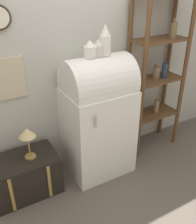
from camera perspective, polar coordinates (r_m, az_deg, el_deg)
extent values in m
plane|color=#60564C|center=(3.05, 2.60, -14.57)|extent=(12.00, 12.00, 0.00)
cube|color=#B7B7AD|center=(2.84, -3.08, 13.40)|extent=(7.00, 0.05, 2.70)
cube|color=#C6B793|center=(2.60, -20.38, 6.52)|extent=(0.45, 0.02, 0.40)
cube|color=white|center=(2.93, 0.01, -4.17)|extent=(0.70, 0.56, 1.01)
cylinder|color=white|center=(2.66, 0.01, 6.57)|extent=(0.68, 0.53, 0.53)
cylinder|color=#B7B7BC|center=(2.45, -0.47, -1.96)|extent=(0.02, 0.02, 0.14)
cube|color=black|center=(2.89, -15.58, -13.09)|extent=(0.68, 0.42, 0.43)
cube|color=#AD8942|center=(2.71, -18.22, -16.88)|extent=(0.03, 0.01, 0.39)
cube|color=#AD8942|center=(2.76, -10.51, -14.71)|extent=(0.03, 0.01, 0.39)
cylinder|color=brown|center=(2.96, 9.73, 5.29)|extent=(0.05, 0.05, 1.88)
cylinder|color=brown|center=(3.37, 18.15, 7.13)|extent=(0.05, 0.05, 1.88)
cylinder|color=brown|center=(3.17, 6.47, 7.12)|extent=(0.05, 0.05, 1.88)
cylinder|color=brown|center=(3.56, 14.79, 8.70)|extent=(0.05, 0.05, 1.88)
cube|color=brown|center=(3.45, 11.67, -0.29)|extent=(0.65, 0.32, 0.02)
cube|color=brown|center=(3.26, 12.46, 7.00)|extent=(0.65, 0.32, 0.02)
cube|color=brown|center=(3.12, 13.38, 15.05)|extent=(0.65, 0.32, 0.02)
cylinder|color=#7F6647|center=(3.21, 16.09, 16.78)|extent=(0.08, 0.08, 0.17)
cylinder|color=#7F6647|center=(3.19, 16.35, 18.63)|extent=(0.03, 0.03, 0.04)
cylinder|color=#7F6647|center=(3.43, 12.60, 1.26)|extent=(0.07, 0.07, 0.17)
cylinder|color=#7F6647|center=(3.38, 12.79, 2.89)|extent=(0.03, 0.03, 0.04)
cylinder|color=#23334C|center=(3.26, 14.25, 8.74)|extent=(0.06, 0.06, 0.19)
cylinder|color=#23334C|center=(3.22, 14.49, 10.71)|extent=(0.03, 0.03, 0.05)
cylinder|color=#7F6647|center=(3.25, 12.62, 8.43)|extent=(0.09, 0.09, 0.14)
cylinder|color=#7F6647|center=(3.23, 12.78, 9.85)|extent=(0.04, 0.04, 0.03)
cylinder|color=white|center=(2.53, -1.77, 12.95)|extent=(0.12, 0.12, 0.11)
cone|color=white|center=(2.51, -1.80, 14.76)|extent=(0.10, 0.10, 0.06)
cylinder|color=beige|center=(2.56, -0.02, 13.18)|extent=(0.10, 0.10, 0.11)
cone|color=beige|center=(2.54, -0.02, 15.01)|extent=(0.08, 0.08, 0.06)
cylinder|color=white|center=(2.59, 1.56, 14.31)|extent=(0.11, 0.11, 0.19)
cone|color=white|center=(2.56, 1.60, 17.51)|extent=(0.09, 0.09, 0.10)
cylinder|color=#AD8942|center=(2.75, -14.47, -9.34)|extent=(0.11, 0.11, 0.02)
cylinder|color=#AD8942|center=(2.68, -14.79, -7.24)|extent=(0.02, 0.02, 0.23)
cone|color=#DBC184|center=(2.59, -15.22, -4.34)|extent=(0.17, 0.17, 0.09)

